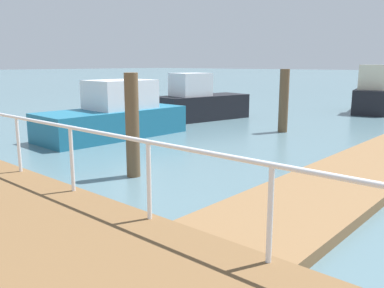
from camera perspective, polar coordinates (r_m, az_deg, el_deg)
ground_plane at (r=14.55m, az=-20.74°, el=0.88°), size 300.00×300.00×0.00m
floating_dock at (r=10.73m, az=24.62°, el=-2.44°), size 13.86×2.00×0.18m
dock_piling_2 at (r=8.82m, az=-8.41°, el=2.58°), size 0.30×0.30×2.26m
dock_piling_3 at (r=14.92m, az=12.80°, el=5.94°), size 0.34×0.34×2.25m
moored_boat_0 at (r=17.89m, az=1.18°, el=5.83°), size 4.41×2.40×2.04m
moored_boat_3 at (r=13.93m, az=-10.83°, el=3.95°), size 5.08×2.18×1.90m
moored_boat_4 at (r=22.44m, az=24.03°, el=6.27°), size 4.27×2.38×2.38m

